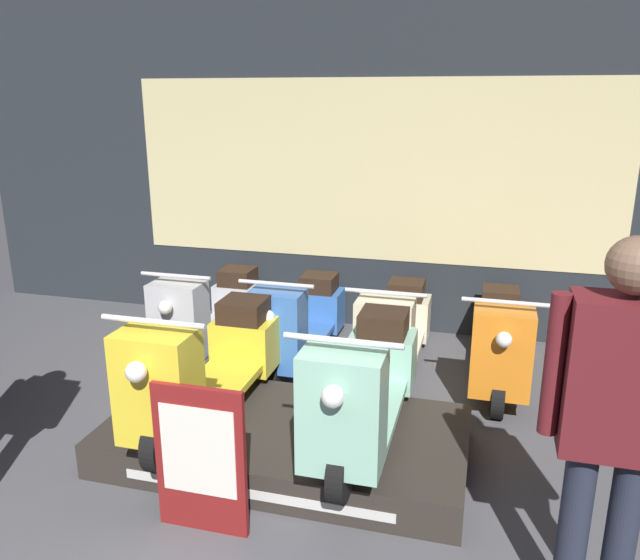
# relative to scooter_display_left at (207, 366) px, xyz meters

# --- Properties ---
(shop_wall_back) EXTENTS (8.45, 0.09, 3.20)m
(shop_wall_back) POSITION_rel_scooter_display_left_xyz_m (0.55, 2.54, 1.01)
(shop_wall_back) COLOR #23282D
(shop_wall_back) RESTS_ON ground_plane
(display_platform) EXTENTS (2.28, 1.16, 0.23)m
(display_platform) POSITION_rel_scooter_display_left_xyz_m (0.51, 0.02, -0.47)
(display_platform) COLOR #2D2823
(display_platform) RESTS_ON ground_plane
(scooter_display_left) EXTENTS (0.60, 1.69, 0.89)m
(scooter_display_left) POSITION_rel_scooter_display_left_xyz_m (0.00, 0.00, 0.00)
(scooter_display_left) COLOR black
(scooter_display_left) RESTS_ON display_platform
(scooter_display_right) EXTENTS (0.60, 1.69, 0.89)m
(scooter_display_right) POSITION_rel_scooter_display_left_xyz_m (1.02, 0.00, 0.00)
(scooter_display_right) COLOR black
(scooter_display_right) RESTS_ON display_platform
(scooter_backrow_0) EXTENTS (0.60, 1.69, 0.89)m
(scooter_backrow_0) POSITION_rel_scooter_display_left_xyz_m (-0.69, 1.53, -0.23)
(scooter_backrow_0) COLOR black
(scooter_backrow_0) RESTS_ON ground_plane
(scooter_backrow_1) EXTENTS (0.60, 1.69, 0.89)m
(scooter_backrow_1) POSITION_rel_scooter_display_left_xyz_m (0.15, 1.53, -0.23)
(scooter_backrow_1) COLOR black
(scooter_backrow_1) RESTS_ON ground_plane
(scooter_backrow_2) EXTENTS (0.60, 1.69, 0.89)m
(scooter_backrow_2) POSITION_rel_scooter_display_left_xyz_m (0.99, 1.53, -0.23)
(scooter_backrow_2) COLOR black
(scooter_backrow_2) RESTS_ON ground_plane
(scooter_backrow_3) EXTENTS (0.60, 1.69, 0.89)m
(scooter_backrow_3) POSITION_rel_scooter_display_left_xyz_m (1.83, 1.53, -0.23)
(scooter_backrow_3) COLOR black
(scooter_backrow_3) RESTS_ON ground_plane
(person_right_browsing) EXTENTS (0.58, 0.24, 1.74)m
(person_right_browsing) POSITION_rel_scooter_display_left_xyz_m (2.21, -0.85, 0.45)
(person_right_browsing) COLOR #232838
(person_right_browsing) RESTS_ON ground_plane
(price_sign_board) EXTENTS (0.50, 0.04, 0.84)m
(price_sign_board) POSITION_rel_scooter_display_left_xyz_m (0.31, -0.76, -0.16)
(price_sign_board) COLOR maroon
(price_sign_board) RESTS_ON ground_plane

